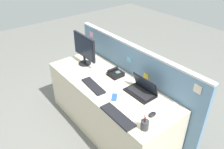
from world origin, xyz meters
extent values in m
plane|color=slate|center=(0.00, 0.00, 0.00)|extent=(10.00, 10.00, 0.00)
cube|color=beige|center=(0.00, 0.00, 0.37)|extent=(1.97, 0.75, 0.75)
cube|color=#6084A3|center=(0.00, 0.41, 0.57)|extent=(2.29, 0.06, 1.15)
cube|color=#B7BAC1|center=(0.00, 0.41, 1.16)|extent=(2.29, 0.07, 0.02)
cube|color=beige|center=(0.99, 0.38, 1.05)|extent=(0.09, 0.01, 0.10)
cube|color=#66ADD1|center=(-0.05, 0.38, 0.96)|extent=(0.08, 0.01, 0.07)
cube|color=pink|center=(-0.94, 0.38, 1.04)|extent=(0.10, 0.01, 0.09)
cube|color=yellow|center=(0.28, 0.38, 0.83)|extent=(0.08, 0.01, 0.11)
cylinder|color=black|center=(-0.64, 0.04, 0.76)|extent=(0.19, 0.19, 0.02)
cylinder|color=black|center=(-0.64, 0.04, 0.82)|extent=(0.04, 0.04, 0.11)
cube|color=black|center=(-0.64, 0.05, 1.03)|extent=(0.50, 0.03, 0.34)
cube|color=black|center=(-0.64, 0.04, 1.03)|extent=(0.47, 0.01, 0.31)
cube|color=black|center=(0.40, 0.16, 0.76)|extent=(0.37, 0.23, 0.02)
cube|color=black|center=(0.40, 0.17, 0.77)|extent=(0.33, 0.16, 0.00)
cube|color=black|center=(0.40, 0.24, 0.86)|extent=(0.37, 0.08, 0.19)
cube|color=black|center=(0.40, 0.23, 0.86)|extent=(0.35, 0.06, 0.17)
cube|color=black|center=(-0.10, 0.19, 0.78)|extent=(0.18, 0.18, 0.06)
cube|color=#4C6B5B|center=(-0.07, 0.21, 0.81)|extent=(0.05, 0.06, 0.01)
cylinder|color=black|center=(-0.16, 0.19, 0.82)|extent=(0.04, 0.16, 0.04)
cube|color=black|center=(-0.07, -0.20, 0.76)|extent=(0.42, 0.15, 0.02)
cube|color=black|center=(0.55, -0.31, 0.76)|extent=(0.46, 0.15, 0.02)
ellipsoid|color=black|center=(0.76, -0.01, 0.77)|extent=(0.07, 0.11, 0.03)
cylinder|color=#333338|center=(0.85, -0.22, 0.80)|extent=(0.08, 0.08, 0.10)
cylinder|color=black|center=(0.85, -0.22, 0.85)|extent=(0.02, 0.01, 0.12)
cylinder|color=#238438|center=(0.86, -0.23, 0.85)|extent=(0.01, 0.02, 0.12)
cylinder|color=blue|center=(0.84, -0.21, 0.86)|extent=(0.02, 0.01, 0.13)
cylinder|color=red|center=(0.84, -0.22, 0.86)|extent=(0.01, 0.01, 0.14)
cube|color=blue|center=(0.27, -0.13, 0.75)|extent=(0.14, 0.14, 0.01)
cube|color=silver|center=(0.78, 0.28, 0.75)|extent=(0.11, 0.16, 0.01)
camera|label=1|loc=(1.89, -1.46, 2.37)|focal=35.77mm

